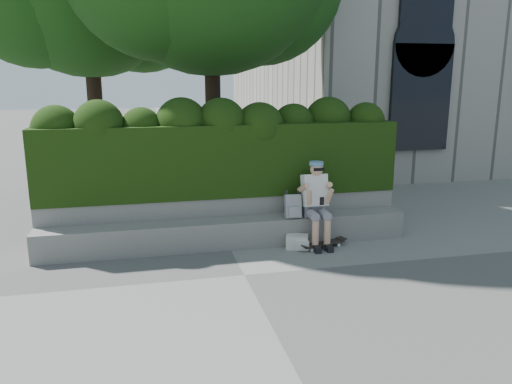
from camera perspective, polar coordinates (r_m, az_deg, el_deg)
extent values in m
plane|color=slate|center=(7.08, -1.36, -9.47)|extent=(80.00, 80.00, 0.00)
cube|color=gray|center=(8.16, -3.14, -4.72)|extent=(6.00, 0.45, 0.45)
cube|color=gray|center=(8.56, -3.70, -2.82)|extent=(6.00, 0.50, 0.75)
cube|color=black|center=(8.57, -4.05, 3.87)|extent=(6.00, 1.00, 1.20)
cylinder|color=black|center=(10.70, -4.87, 6.69)|extent=(0.33, 0.33, 3.08)
cylinder|color=black|center=(12.38, -17.68, 6.51)|extent=(0.35, 0.35, 2.88)
cube|color=gray|center=(8.36, 6.49, -1.95)|extent=(0.36, 0.26, 0.22)
cube|color=silver|center=(8.22, 6.71, 0.22)|extent=(0.40, 0.32, 0.55)
sphere|color=tan|center=(8.08, 6.94, 2.60)|extent=(0.21, 0.21, 0.21)
cylinder|color=#577FA1|center=(8.08, 6.91, 3.25)|extent=(0.23, 0.23, 0.06)
cube|color=black|center=(7.92, 7.54, -1.03)|extent=(0.07, 0.02, 0.13)
cylinder|color=tan|center=(8.02, 6.80, -4.96)|extent=(0.11, 0.11, 0.47)
cylinder|color=tan|center=(8.09, 8.14, -4.84)|extent=(0.11, 0.11, 0.47)
cube|color=black|center=(8.03, 6.90, -6.41)|extent=(0.10, 0.26, 0.10)
cube|color=black|center=(8.10, 8.24, -6.28)|extent=(0.10, 0.26, 0.10)
cube|color=black|center=(8.20, 7.63, -5.85)|extent=(0.78, 0.38, 0.02)
cylinder|color=silver|center=(8.01, 6.42, -6.62)|extent=(0.06, 0.04, 0.05)
cylinder|color=silver|center=(8.14, 5.77, -6.30)|extent=(0.06, 0.04, 0.05)
cylinder|color=silver|center=(8.31, 9.42, -5.99)|extent=(0.06, 0.04, 0.05)
cylinder|color=silver|center=(8.43, 8.75, -5.69)|extent=(0.06, 0.04, 0.05)
cube|color=#ACACB1|center=(8.19, 4.25, -1.63)|extent=(0.28, 0.16, 0.39)
cube|color=beige|center=(8.12, 4.72, -5.68)|extent=(0.41, 0.35, 0.22)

